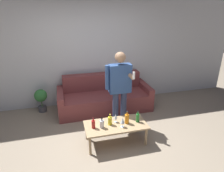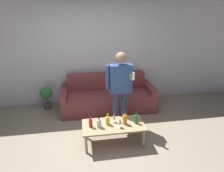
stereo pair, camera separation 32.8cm
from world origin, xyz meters
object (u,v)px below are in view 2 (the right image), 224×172
Objects in this scene: bottle_orange at (91,123)px; person_standing_front at (120,85)px; coffee_table at (113,126)px; couch at (108,97)px.

bottle_orange is 0.96m from person_standing_front.
bottle_orange is at bearing -178.31° from coffee_table.
couch is 10.96× the size of bottle_orange.
person_standing_front is at bearing 41.38° from bottle_orange.
coffee_table is at bearing -93.66° from couch.
couch is 1.38m from coffee_table.
couch is at bearing 70.43° from bottle_orange.
bottle_orange is at bearing -109.57° from couch.
coffee_table is 0.71× the size of person_standing_front.
couch reaches higher than coffee_table.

